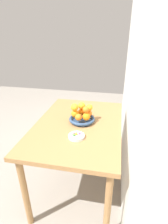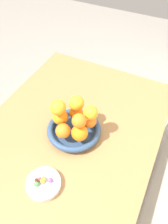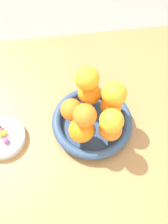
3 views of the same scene
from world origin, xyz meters
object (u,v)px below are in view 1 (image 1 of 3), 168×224
object	(u,v)px
orange_3	(86,117)
orange_6	(86,110)
orange_1	(75,114)
orange_4	(89,113)
candy_ball_5	(76,134)
orange_5	(75,107)
orange_0	(81,112)
fruit_bowl	(82,120)
candy_ball_7	(76,133)
candy_ball_6	(75,134)
candy_ball_0	(73,134)
candy_ball_2	(76,134)
candy_ball_1	(76,134)
orange_7	(89,108)
dining_table	(79,132)
candy_ball_4	(80,133)
orange_8	(82,106)
orange_2	(78,117)
candy_dish	(76,136)
candy_ball_3	(74,135)

from	to	relation	value
orange_3	orange_6	xyz separation A→B (m)	(-0.01, -0.01, 0.06)
orange_1	orange_3	size ratio (longest dim) A/B	1.00
orange_4	orange_3	bearing A→B (deg)	-6.20
candy_ball_5	orange_5	bearing A→B (deg)	-163.54
orange_6	orange_0	bearing A→B (deg)	-145.14
fruit_bowl	orange_1	world-z (taller)	orange_1
orange_4	orange_1	bearing A→B (deg)	-72.57
candy_ball_7	candy_ball_6	bearing A→B (deg)	-57.13
orange_0	orange_1	bearing A→B (deg)	-41.42
orange_6	candy_ball_5	world-z (taller)	orange_6
candy_ball_0	candy_ball_2	world-z (taller)	candy_ball_2
orange_1	candy_ball_1	size ratio (longest dim) A/B	4.51
orange_5	orange_7	size ratio (longest dim) A/B	1.09
orange_5	dining_table	bearing A→B (deg)	52.98
fruit_bowl	candy_ball_4	size ratio (longest dim) A/B	12.81
orange_1	candy_ball_6	size ratio (longest dim) A/B	4.68
candy_ball_0	candy_ball_2	distance (m)	0.02
orange_3	candy_ball_4	xyz separation A→B (m)	(0.21, -0.02, -0.04)
orange_8	candy_ball_0	size ratio (longest dim) A/B	4.26
dining_table	orange_0	xyz separation A→B (m)	(-0.09, 0.01, 0.16)
orange_5	candy_ball_6	xyz separation A→B (m)	(0.25, 0.06, -0.11)
orange_0	candy_ball_5	xyz separation A→B (m)	(0.31, 0.03, -0.04)
fruit_bowl	orange_2	size ratio (longest dim) A/B	3.76
candy_dish	candy_ball_7	distance (m)	0.02
dining_table	orange_4	xyz separation A→B (m)	(-0.08, 0.08, 0.16)
candy_ball_5	orange_7	bearing A→B (deg)	170.00
orange_2	orange_4	xyz separation A→B (m)	(-0.09, 0.07, -0.00)
candy_ball_3	orange_5	bearing A→B (deg)	-167.55
candy_ball_2	orange_2	bearing A→B (deg)	-172.40
dining_table	candy_ball_7	size ratio (longest dim) A/B	63.02
orange_5	candy_ball_7	distance (m)	0.28
candy_ball_2	candy_ball_5	bearing A→B (deg)	84.82
candy_ball_4	orange_5	bearing A→B (deg)	-157.89
orange_3	candy_ball_2	world-z (taller)	orange_3
fruit_bowl	candy_ball_0	distance (m)	0.27
candy_ball_4	orange_1	bearing A→B (deg)	-158.62
orange_6	orange_8	xyz separation A→B (m)	(-0.08, -0.05, -0.00)
orange_1	orange_3	bearing A→B (deg)	71.99
orange_8	orange_7	bearing A→B (deg)	73.78
orange_5	candy_ball_4	bearing A→B (deg)	22.11
orange_4	candy_ball_0	bearing A→B (deg)	-12.58
candy_ball_2	orange_0	bearing A→B (deg)	-175.50
candy_ball_7	orange_7	bearing A→B (deg)	169.05
orange_8	candy_dish	bearing A→B (deg)	4.24
dining_table	candy_ball_1	world-z (taller)	candy_ball_1
dining_table	candy_ball_6	bearing A→B (deg)	4.99
orange_2	orange_8	xyz separation A→B (m)	(-0.11, 0.01, 0.06)
orange_4	candy_ball_1	distance (m)	0.31
orange_1	orange_3	world-z (taller)	same
fruit_bowl	candy_dish	xyz separation A→B (m)	(0.26, 0.01, -0.01)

